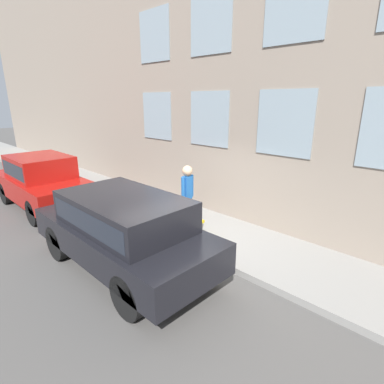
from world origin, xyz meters
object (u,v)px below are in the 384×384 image
(person, at_px, (187,191))
(parked_car_red_far, at_px, (42,180))
(fire_hydrant, at_px, (197,220))
(parked_truck_charcoal_near, at_px, (123,227))

(person, relative_size, parked_car_red_far, 0.39)
(fire_hydrant, height_order, person, person)
(fire_hydrant, distance_m, person, 0.85)
(person, xyz_separation_m, parked_truck_charcoal_near, (-2.24, -0.35, -0.21))
(fire_hydrant, height_order, parked_truck_charcoal_near, parked_truck_charcoal_near)
(fire_hydrant, relative_size, person, 0.51)
(person, relative_size, parked_truck_charcoal_near, 0.38)
(parked_car_red_far, bearing_deg, fire_hydrant, -72.48)
(fire_hydrant, xyz_separation_m, parked_car_red_far, (-1.72, 5.44, 0.37))
(parked_car_red_far, bearing_deg, parked_truck_charcoal_near, -93.12)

